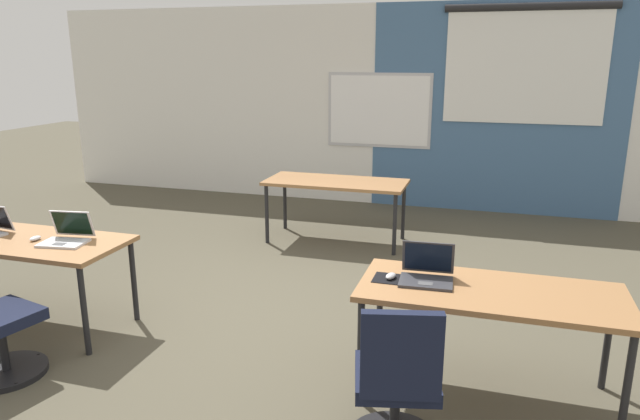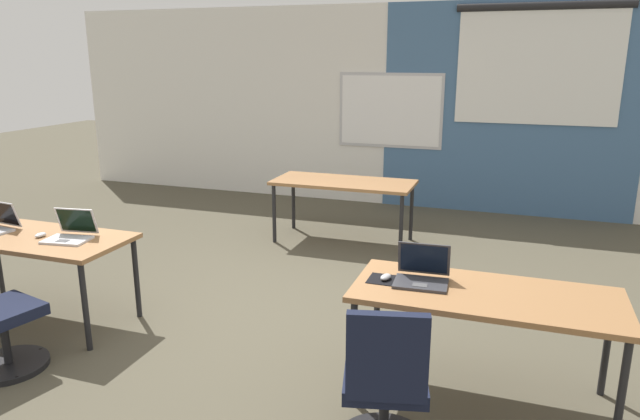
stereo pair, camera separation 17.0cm
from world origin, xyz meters
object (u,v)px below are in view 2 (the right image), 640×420
at_px(desk_near_right, 485,302).
at_px(laptop_near_right_inner, 422,275).
at_px(desk_far_center, 343,186).
at_px(chair_near_right_inner, 385,394).
at_px(desk_near_left, 32,242).
at_px(mouse_near_right_inner, 386,277).
at_px(laptop_near_left_inner, 70,233).
at_px(mouse_near_left_inner, 40,235).

bearing_deg(desk_near_right, laptop_near_right_inner, 174.43).
xyz_separation_m(desk_far_center, chair_near_right_inner, (1.30, -3.53, -0.28)).
relative_size(desk_near_right, desk_far_center, 1.00).
height_order(desk_near_left, mouse_near_right_inner, mouse_near_right_inner).
height_order(desk_far_center, laptop_near_left_inner, laptop_near_left_inner).
height_order(desk_far_center, mouse_near_left_inner, mouse_near_left_inner).
distance_m(mouse_near_right_inner, laptop_near_left_inner, 2.51).
bearing_deg(mouse_near_right_inner, desk_far_center, 111.98).
height_order(laptop_near_right_inner, laptop_near_left_inner, laptop_near_right_inner).
distance_m(desk_far_center, chair_near_right_inner, 3.78).
bearing_deg(laptop_near_right_inner, laptop_near_left_inner, 176.95).
bearing_deg(mouse_near_left_inner, desk_near_right, 0.15).
bearing_deg(desk_far_center, laptop_near_left_inner, -116.41).
xyz_separation_m(mouse_near_right_inner, laptop_near_left_inner, (-2.51, 0.03, 0.03)).
distance_m(laptop_near_right_inner, laptop_near_left_inner, 2.73).
bearing_deg(laptop_near_left_inner, mouse_near_right_inner, -8.98).
relative_size(desk_far_center, mouse_near_left_inner, 15.44).
bearing_deg(laptop_near_right_inner, desk_near_right, -8.87).
bearing_deg(laptop_near_left_inner, desk_near_left, 175.84).
height_order(chair_near_right_inner, laptop_near_left_inner, laptop_near_left_inner).
relative_size(laptop_near_left_inner, mouse_near_left_inner, 3.57).
xyz_separation_m(desk_near_left, desk_far_center, (1.75, 2.80, 0.00)).
bearing_deg(laptop_near_right_inner, mouse_near_right_inner, -172.53).
height_order(laptop_near_right_inner, mouse_near_left_inner, laptop_near_right_inner).
bearing_deg(chair_near_right_inner, laptop_near_right_inner, -107.11).
bearing_deg(desk_near_left, desk_near_right, 0.00).
xyz_separation_m(mouse_near_right_inner, chair_near_right_inner, (0.17, -0.73, -0.36)).
bearing_deg(laptop_near_left_inner, laptop_near_right_inner, -8.04).
distance_m(desk_far_center, laptop_near_left_inner, 3.10).
distance_m(desk_near_left, mouse_near_left_inner, 0.13).
xyz_separation_m(chair_near_right_inner, laptop_near_left_inner, (-2.68, 0.76, 0.39)).
height_order(mouse_near_right_inner, chair_near_right_inner, chair_near_right_inner).
bearing_deg(laptop_near_right_inner, desk_near_left, 177.41).
bearing_deg(mouse_near_left_inner, desk_near_left, 175.23).
distance_m(laptop_near_right_inner, chair_near_right_inner, 0.87).
distance_m(desk_near_left, laptop_near_right_inner, 3.11).
distance_m(laptop_near_right_inner, mouse_near_left_inner, 2.99).
xyz_separation_m(desk_near_left, desk_near_right, (3.50, 0.00, 0.00)).
bearing_deg(chair_near_right_inner, desk_far_center, -83.25).
bearing_deg(desk_near_right, desk_far_center, 122.01).
distance_m(desk_near_right, mouse_near_left_inner, 3.39).
xyz_separation_m(chair_near_right_inner, mouse_near_left_inner, (-2.95, 0.72, 0.36)).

